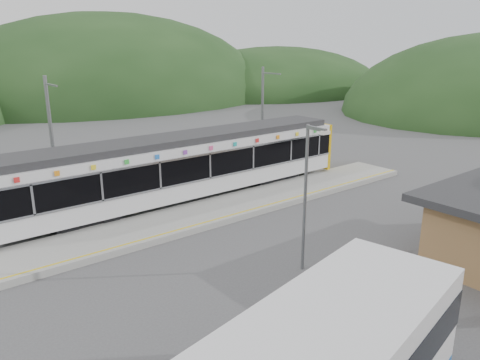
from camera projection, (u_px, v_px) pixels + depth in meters
ground at (269, 229)px, 22.21m from camera, size 120.00×120.00×0.00m
hills at (286, 181)px, 29.88m from camera, size 146.00×149.00×26.00m
platform at (228, 208)px, 24.65m from camera, size 26.00×3.20×0.30m
yellow_line at (243, 212)px, 23.63m from camera, size 26.00×0.10×0.01m
train at (187, 165)px, 25.70m from camera, size 20.44×3.01×3.74m
catenary_mast_west at (53, 144)px, 23.43m from camera, size 0.18×1.80×7.00m
catenary_mast_east at (263, 117)px, 31.79m from camera, size 0.18×1.80×7.00m
lamp_post at (308, 186)px, 17.28m from camera, size 0.36×1.02×5.70m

